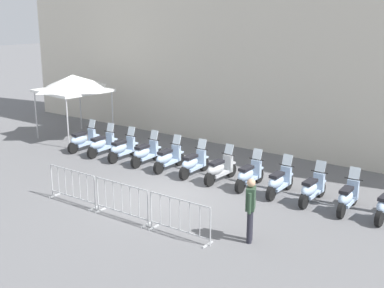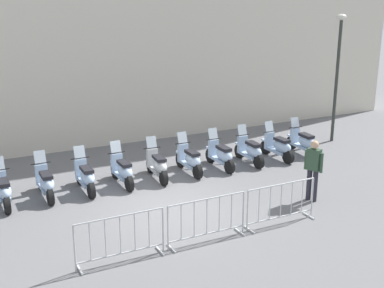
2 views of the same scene
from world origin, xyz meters
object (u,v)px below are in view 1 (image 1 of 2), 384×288
Objects in this scene: motorcycle_6 at (219,169)px; barrier_segment_0 at (73,186)px; motorcycle_4 at (168,158)px; officer_near_row_end at (250,206)px; motorcycle_2 at (122,149)px; motorcycle_0 at (83,140)px; motorcycle_3 at (145,153)px; motorcycle_5 at (193,164)px; motorcycle_8 at (279,182)px; barrier_segment_2 at (180,218)px; barrier_segment_1 at (122,201)px; motorcycle_9 at (312,189)px; motorcycle_1 at (101,144)px; motorcycle_10 at (347,197)px; motorcycle_7 at (249,175)px; canopy_tent at (73,83)px.

motorcycle_6 is 5.02m from barrier_segment_0.
motorcycle_4 is 1.00× the size of officer_near_row_end.
barrier_segment_0 is at bearing -59.77° from motorcycle_2.
motorcycle_0 and motorcycle_3 have the same top height.
motorcycle_5 is 5.54m from officer_near_row_end.
motorcycle_8 is 3.63m from officer_near_row_end.
motorcycle_6 reaches higher than barrier_segment_2.
motorcycle_3 is 4.35m from barrier_segment_0.
barrier_segment_1 is (1.03, -4.20, 0.07)m from motorcycle_5.
motorcycle_5 is 1.00× the size of motorcycle_6.
motorcycle_9 is (10.10, 1.17, 0.00)m from motorcycle_0.
motorcycle_8 is at bearing 6.97° from motorcycle_2.
motorcycle_4 is at bearing 137.85° from barrier_segment_2.
barrier_segment_2 is at bearing -24.07° from motorcycle_1.
motorcycle_4 is at bearing 154.01° from officer_near_row_end.
barrier_segment_1 is (3.27, -3.95, 0.07)m from motorcycle_3.
motorcycle_3 is at bearing -173.95° from motorcycle_10.
motorcycle_7 is at bearing 126.61° from officer_near_row_end.
motorcycle_7 is 1.00× the size of motorcycle_9.
motorcycle_7 is (5.60, 0.72, 0.00)m from motorcycle_2.
motorcycle_0 reaches higher than barrier_segment_0.
motorcycle_5 reaches higher than barrier_segment_0.
motorcycle_1 and motorcycle_5 have the same top height.
barrier_segment_0 is 8.38m from canopy_tent.
motorcycle_8 is (7.85, 0.97, 0.00)m from motorcycle_1.
canopy_tent is at bearing -179.99° from motorcycle_8.
canopy_tent reaches higher than motorcycle_4.
motorcycle_7 reaches higher than barrier_segment_1.
motorcycle_9 is (7.85, 0.93, 0.00)m from motorcycle_2.
motorcycle_1 is 1.00× the size of motorcycle_4.
motorcycle_1 and motorcycle_10 have the same top height.
motorcycle_0 is 0.87× the size of barrier_segment_2.
barrier_segment_2 is (4.14, 0.45, 0.00)m from barrier_segment_0.
motorcycle_1 reaches higher than barrier_segment_0.
motorcycle_6 is 1.00× the size of motorcycle_8.
motorcycle_10 reaches higher than barrier_segment_2.
motorcycle_0 and motorcycle_5 have the same top height.
motorcycle_4 is 1.00× the size of motorcycle_9.
motorcycle_0 is 6.78m from motorcycle_6.
motorcycle_2 is at bearing -10.93° from canopy_tent.
motorcycle_4 is 0.87× the size of barrier_segment_1.
motorcycle_10 is 5.21m from barrier_segment_2.
motorcycle_7 is 10.06m from canopy_tent.
barrier_segment_1 and barrier_segment_2 have the same top height.
motorcycle_2 reaches higher than barrier_segment_0.
motorcycle_5 is at bearing 147.47° from officer_near_row_end.
canopy_tent reaches higher than barrier_segment_2.
motorcycle_1 is (1.13, 0.10, 0.00)m from motorcycle_0.
motorcycle_7 is 0.59× the size of canopy_tent.
motorcycle_3 is at bearing 9.84° from motorcycle_2.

